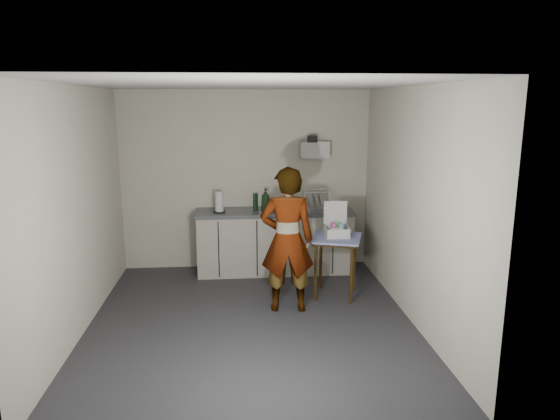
{
  "coord_description": "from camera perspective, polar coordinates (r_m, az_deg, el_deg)",
  "views": [
    {
      "loc": [
        -0.13,
        -5.25,
        2.42
      ],
      "look_at": [
        0.37,
        0.45,
        1.18
      ],
      "focal_mm": 32.0,
      "sensor_mm": 36.0,
      "label": 1
    }
  ],
  "objects": [
    {
      "name": "kitchen_counter",
      "position": [
        7.25,
        -0.6,
        -3.76
      ],
      "size": [
        2.24,
        0.62,
        0.91
      ],
      "color": "black",
      "rests_on": "ground"
    },
    {
      "name": "standing_man",
      "position": [
        5.79,
        0.82,
        -3.44
      ],
      "size": [
        0.65,
        0.44,
        1.72
      ],
      "primitive_type": "imported",
      "rotation": [
        0.0,
        0.0,
        3.09
      ],
      "color": "#B2A593",
      "rests_on": "ground"
    },
    {
      "name": "wall_left",
      "position": [
        5.61,
        -22.06,
        -0.2
      ],
      "size": [
        0.02,
        4.0,
        2.6
      ],
      "primitive_type": "cube",
      "color": "beige",
      "rests_on": "ground"
    },
    {
      "name": "wall_back",
      "position": [
        7.32,
        -3.92,
        3.38
      ],
      "size": [
        3.6,
        0.02,
        2.6
      ],
      "primitive_type": "cube",
      "color": "beige",
      "rests_on": "ground"
    },
    {
      "name": "dark_bottle",
      "position": [
        7.13,
        -2.81,
        0.96
      ],
      "size": [
        0.07,
        0.07,
        0.24
      ],
      "primitive_type": "cylinder",
      "color": "black",
      "rests_on": "kitchen_counter"
    },
    {
      "name": "soap_bottle",
      "position": [
        7.0,
        -1.67,
        1.14
      ],
      "size": [
        0.18,
        0.18,
        0.33
      ],
      "primitive_type": "imported",
      "rotation": [
        0.0,
        0.0,
        0.62
      ],
      "color": "black",
      "rests_on": "kitchen_counter"
    },
    {
      "name": "wall_right",
      "position": [
        5.7,
        14.82,
        0.46
      ],
      "size": [
        0.02,
        4.0,
        2.6
      ],
      "primitive_type": "cube",
      "color": "beige",
      "rests_on": "ground"
    },
    {
      "name": "ceiling",
      "position": [
        5.25,
        -3.66,
        14.1
      ],
      "size": [
        3.6,
        4.0,
        0.01
      ],
      "primitive_type": "cube",
      "color": "silver",
      "rests_on": "wall_back"
    },
    {
      "name": "side_table",
      "position": [
        6.31,
        6.42,
        -3.95
      ],
      "size": [
        0.75,
        0.75,
        0.77
      ],
      "rotation": [
        0.0,
        0.0,
        -0.31
      ],
      "color": "#3C260D",
      "rests_on": "ground"
    },
    {
      "name": "dish_rack",
      "position": [
        7.24,
        4.09,
        0.64
      ],
      "size": [
        0.39,
        0.29,
        0.27
      ],
      "color": "white",
      "rests_on": "kitchen_counter"
    },
    {
      "name": "ground",
      "position": [
        5.78,
        -3.31,
        -12.57
      ],
      "size": [
        4.0,
        4.0,
        0.0
      ],
      "primitive_type": "plane",
      "color": "#2C2C32",
      "rests_on": "ground"
    },
    {
      "name": "soda_can",
      "position": [
        7.13,
        -1.66,
        0.48
      ],
      "size": [
        0.06,
        0.06,
        0.12
      ],
      "primitive_type": "cylinder",
      "color": "#B41218",
      "rests_on": "kitchen_counter"
    },
    {
      "name": "paper_towel",
      "position": [
        7.01,
        -6.97,
        0.87
      ],
      "size": [
        0.17,
        0.17,
        0.3
      ],
      "color": "black",
      "rests_on": "kitchen_counter"
    },
    {
      "name": "bakery_box",
      "position": [
        6.32,
        6.48,
        -2.11
      ],
      "size": [
        0.31,
        0.32,
        0.42
      ],
      "rotation": [
        0.0,
        0.0,
        -0.04
      ],
      "color": "silver",
      "rests_on": "side_table"
    },
    {
      "name": "wall_shelf",
      "position": [
        7.29,
        3.98,
        6.87
      ],
      "size": [
        0.42,
        0.18,
        0.37
      ],
      "color": "silver",
      "rests_on": "ground"
    }
  ]
}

